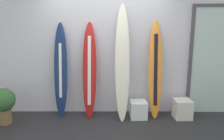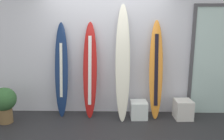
{
  "view_description": "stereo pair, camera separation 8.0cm",
  "coord_description": "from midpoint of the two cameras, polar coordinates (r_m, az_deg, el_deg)",
  "views": [
    {
      "loc": [
        0.13,
        -3.23,
        1.84
      ],
      "look_at": [
        0.12,
        0.95,
        0.97
      ],
      "focal_mm": 34.83,
      "sensor_mm": 36.0,
      "label": 1
    },
    {
      "loc": [
        0.21,
        -3.23,
        1.84
      ],
      "look_at": [
        0.12,
        0.95,
        0.97
      ],
      "focal_mm": 34.83,
      "sensor_mm": 36.0,
      "label": 2
    }
  ],
  "objects": [
    {
      "name": "surfboard_sunset",
      "position": [
        4.37,
        10.91,
        0.07
      ],
      "size": [
        0.28,
        0.41,
        1.94
      ],
      "color": "orange",
      "rests_on": "ground"
    },
    {
      "name": "wall_back",
      "position": [
        4.55,
        -2.0,
        6.2
      ],
      "size": [
        7.2,
        0.2,
        2.8
      ],
      "primitive_type": "cube",
      "color": "silver",
      "rests_on": "ground"
    },
    {
      "name": "display_block_center",
      "position": [
        4.46,
        6.51,
        -10.27
      ],
      "size": [
        0.33,
        0.33,
        0.34
      ],
      "color": "white",
      "rests_on": "ground"
    },
    {
      "name": "glass_door",
      "position": [
        4.94,
        25.63,
        2.64
      ],
      "size": [
        1.17,
        0.06,
        2.25
      ],
      "color": "silver",
      "rests_on": "ground"
    },
    {
      "name": "potted_plant",
      "position": [
        4.59,
        -26.97,
        -7.65
      ],
      "size": [
        0.44,
        0.44,
        0.69
      ],
      "color": "brown",
      "rests_on": "ground"
    },
    {
      "name": "display_block_left",
      "position": [
        4.63,
        17.6,
        -9.69
      ],
      "size": [
        0.35,
        0.35,
        0.38
      ],
      "color": "silver",
      "rests_on": "ground"
    },
    {
      "name": "surfboard_crimson",
      "position": [
        4.34,
        -6.34,
        -0.31
      ],
      "size": [
        0.29,
        0.38,
        1.91
      ],
      "color": "#B01816",
      "rests_on": "ground"
    },
    {
      "name": "surfboard_navy",
      "position": [
        4.46,
        -13.71,
        -0.11
      ],
      "size": [
        0.28,
        0.32,
        1.9
      ],
      "color": "navy",
      "rests_on": "ground"
    },
    {
      "name": "surfboard_ivory",
      "position": [
        4.21,
        2.29,
        1.96
      ],
      "size": [
        0.29,
        0.55,
        2.25
      ],
      "color": "silver",
      "rests_on": "ground"
    }
  ]
}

